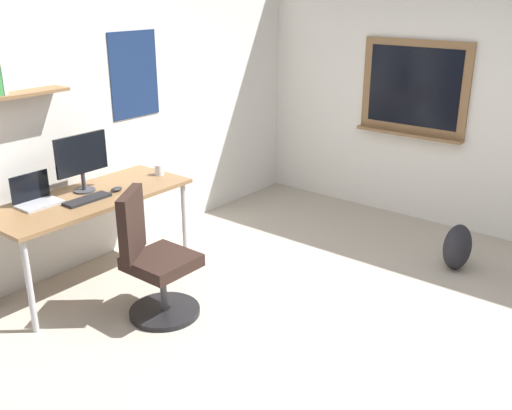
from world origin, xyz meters
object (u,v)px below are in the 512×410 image
desk (90,204)px  laptop (36,197)px  coffee_mug (159,170)px  monitor_primary (82,159)px  keyboard (87,199)px  backpack (457,247)px  computer_mouse (117,189)px  office_chair (153,264)px

desk → laptop: 0.41m
desk → coffee_mug: 0.71m
monitor_primary → keyboard: size_ratio=1.25×
backpack → monitor_primary: bearing=130.8°
computer_mouse → backpack: computer_mouse is taller
desk → coffee_mug: (0.70, -0.03, 0.11)m
laptop → backpack: bearing=-44.6°
monitor_primary → backpack: 3.18m
office_chair → backpack: size_ratio=2.38×
desk → computer_mouse: computer_mouse is taller
monitor_primary → computer_mouse: 0.36m
monitor_primary → coffee_mug: monitor_primary is taller
monitor_primary → coffee_mug: bearing=-12.1°
laptop → coffee_mug: laptop is taller
desk → backpack: bearing=-47.3°
computer_mouse → coffee_mug: 0.51m
desk → laptop: bearing=156.5°
monitor_primary → keyboard: (-0.12, -0.19, -0.26)m
desk → backpack: desk is taller
coffee_mug → desk: bearing=177.2°
keyboard → coffee_mug: (0.78, 0.05, 0.04)m
desk → keyboard: 0.14m
monitor_primary → coffee_mug: (0.66, -0.14, -0.22)m
laptop → monitor_primary: 0.46m
keyboard → backpack: (2.13, -2.13, -0.55)m
laptop → keyboard: laptop is taller
coffee_mug → office_chair: bearing=-136.2°
laptop → computer_mouse: (0.56, -0.24, -0.04)m
monitor_primary → computer_mouse: bearing=-50.4°
laptop → keyboard: bearing=-40.6°
desk → laptop: laptop is taller
desk → keyboard: bearing=-133.8°
monitor_primary → computer_mouse: monitor_primary is taller
office_chair → monitor_primary: bearing=83.9°
office_chair → monitor_primary: (0.09, 0.87, 0.61)m
office_chair → coffee_mug: 1.12m
keyboard → backpack: size_ratio=0.93×
desk → laptop: size_ratio=5.19×
desk → backpack: 3.06m
office_chair → computer_mouse: bearing=69.5°
office_chair → backpack: office_chair is taller
keyboard → monitor_primary: bearing=57.9°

